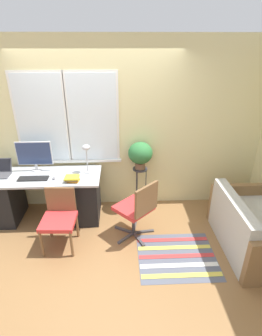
{
  "coord_description": "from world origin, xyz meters",
  "views": [
    {
      "loc": [
        0.32,
        -3.21,
        2.59
      ],
      "look_at": [
        0.47,
        0.17,
        0.94
      ],
      "focal_mm": 28.0,
      "sensor_mm": 36.0,
      "label": 1
    }
  ],
  "objects_px": {
    "couch_loveseat": "(252,230)",
    "laptop": "(0,172)",
    "desk_lamp": "(86,152)",
    "plant_stand": "(140,174)",
    "office_chair_swivel": "(137,208)",
    "monitor": "(34,155)",
    "book_stack": "(72,179)",
    "desk_chair_wooden": "(59,217)",
    "mouse": "(54,178)",
    "keyboard": "(33,179)",
    "potted_plant": "(140,154)"
  },
  "relations": [
    {
      "from": "office_chair_swivel",
      "to": "plant_stand",
      "type": "relative_size",
      "value": 1.24
    },
    {
      "from": "monitor",
      "to": "mouse",
      "type": "relative_size",
      "value": 7.41
    },
    {
      "from": "monitor",
      "to": "office_chair_swivel",
      "type": "bearing_deg",
      "value": -24.98
    },
    {
      "from": "mouse",
      "to": "desk_lamp",
      "type": "bearing_deg",
      "value": 25.34
    },
    {
      "from": "laptop",
      "to": "office_chair_swivel",
      "type": "xyz_separation_m",
      "value": [
        2.05,
        -0.59,
        -0.32
      ]
    },
    {
      "from": "desk_chair_wooden",
      "to": "potted_plant",
      "type": "bearing_deg",
      "value": 39.36
    },
    {
      "from": "laptop",
      "to": "desk_lamp",
      "type": "bearing_deg",
      "value": 1.55
    },
    {
      "from": "desk_lamp",
      "to": "office_chair_swivel",
      "type": "xyz_separation_m",
      "value": [
        0.73,
        -0.63,
        -0.6
      ]
    },
    {
      "from": "couch_loveseat",
      "to": "potted_plant",
      "type": "xyz_separation_m",
      "value": [
        -1.45,
        1.05,
        0.71
      ]
    },
    {
      "from": "keyboard",
      "to": "mouse",
      "type": "height_order",
      "value": "mouse"
    },
    {
      "from": "laptop",
      "to": "desk_lamp",
      "type": "xyz_separation_m",
      "value": [
        1.32,
        0.04,
        0.29
      ]
    },
    {
      "from": "monitor",
      "to": "keyboard",
      "type": "height_order",
      "value": "monitor"
    },
    {
      "from": "desk_lamp",
      "to": "couch_loveseat",
      "type": "relative_size",
      "value": 0.33
    },
    {
      "from": "keyboard",
      "to": "potted_plant",
      "type": "xyz_separation_m",
      "value": [
        1.6,
        0.34,
        0.22
      ]
    },
    {
      "from": "potted_plant",
      "to": "book_stack",
      "type": "bearing_deg",
      "value": -156.8
    },
    {
      "from": "keyboard",
      "to": "couch_loveseat",
      "type": "distance_m",
      "value": 3.17
    },
    {
      "from": "keyboard",
      "to": "desk_lamp",
      "type": "xyz_separation_m",
      "value": [
        0.78,
        0.21,
        0.32
      ]
    },
    {
      "from": "monitor",
      "to": "desk_lamp",
      "type": "distance_m",
      "value": 0.81
    },
    {
      "from": "laptop",
      "to": "couch_loveseat",
      "type": "height_order",
      "value": "laptop"
    },
    {
      "from": "monitor",
      "to": "desk_chair_wooden",
      "type": "xyz_separation_m",
      "value": [
        0.47,
        -0.81,
        -0.58
      ]
    },
    {
      "from": "desk_lamp",
      "to": "office_chair_swivel",
      "type": "bearing_deg",
      "value": -40.73
    },
    {
      "from": "keyboard",
      "to": "mouse",
      "type": "relative_size",
      "value": 6.04
    },
    {
      "from": "couch_loveseat",
      "to": "plant_stand",
      "type": "distance_m",
      "value": 1.82
    },
    {
      "from": "potted_plant",
      "to": "office_chair_swivel",
      "type": "bearing_deg",
      "value": -97.03
    },
    {
      "from": "desk_lamp",
      "to": "office_chair_swivel",
      "type": "height_order",
      "value": "desk_lamp"
    },
    {
      "from": "office_chair_swivel",
      "to": "couch_loveseat",
      "type": "bearing_deg",
      "value": 126.48
    },
    {
      "from": "mouse",
      "to": "plant_stand",
      "type": "relative_size",
      "value": 0.1
    },
    {
      "from": "laptop",
      "to": "couch_loveseat",
      "type": "relative_size",
      "value": 0.23
    },
    {
      "from": "desk_lamp",
      "to": "plant_stand",
      "type": "relative_size",
      "value": 0.61
    },
    {
      "from": "monitor",
      "to": "desk_lamp",
      "type": "height_order",
      "value": "monitor"
    },
    {
      "from": "laptop",
      "to": "book_stack",
      "type": "height_order",
      "value": "laptop"
    },
    {
      "from": "laptop",
      "to": "mouse",
      "type": "xyz_separation_m",
      "value": [
        0.85,
        -0.19,
        -0.03
      ]
    },
    {
      "from": "keyboard",
      "to": "laptop",
      "type": "bearing_deg",
      "value": 162.72
    },
    {
      "from": "plant_stand",
      "to": "desk_lamp",
      "type": "bearing_deg",
      "value": -170.47
    },
    {
      "from": "monitor",
      "to": "desk_lamp",
      "type": "xyz_separation_m",
      "value": [
        0.8,
        -0.09,
        0.07
      ]
    },
    {
      "from": "keyboard",
      "to": "desk_lamp",
      "type": "height_order",
      "value": "desk_lamp"
    },
    {
      "from": "mouse",
      "to": "keyboard",
      "type": "bearing_deg",
      "value": 176.59
    },
    {
      "from": "laptop",
      "to": "desk_chair_wooden",
      "type": "xyz_separation_m",
      "value": [
        0.99,
        -0.69,
        -0.36
      ]
    },
    {
      "from": "book_stack",
      "to": "mouse",
      "type": "bearing_deg",
      "value": 165.41
    },
    {
      "from": "couch_loveseat",
      "to": "laptop",
      "type": "bearing_deg",
      "value": 76.39
    },
    {
      "from": "office_chair_swivel",
      "to": "mouse",
      "type": "bearing_deg",
      "value": -61.89
    },
    {
      "from": "laptop",
      "to": "monitor",
      "type": "distance_m",
      "value": 0.58
    },
    {
      "from": "monitor",
      "to": "book_stack",
      "type": "bearing_deg",
      "value": -32.01
    },
    {
      "from": "desk_lamp",
      "to": "book_stack",
      "type": "distance_m",
      "value": 0.46
    },
    {
      "from": "book_stack",
      "to": "potted_plant",
      "type": "height_order",
      "value": "potted_plant"
    },
    {
      "from": "couch_loveseat",
      "to": "potted_plant",
      "type": "height_order",
      "value": "potted_plant"
    },
    {
      "from": "laptop",
      "to": "mouse",
      "type": "bearing_deg",
      "value": -12.45
    },
    {
      "from": "desk_chair_wooden",
      "to": "office_chair_swivel",
      "type": "distance_m",
      "value": 1.07
    },
    {
      "from": "desk_lamp",
      "to": "laptop",
      "type": "bearing_deg",
      "value": -178.45
    },
    {
      "from": "laptop",
      "to": "monitor",
      "type": "height_order",
      "value": "monitor"
    }
  ]
}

